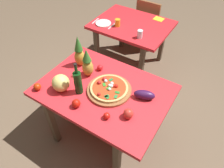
# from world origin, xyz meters

# --- Properties ---
(ground_plane) EXTENTS (10.00, 10.00, 0.00)m
(ground_plane) POSITION_xyz_m (0.00, 0.00, 0.00)
(ground_plane) COLOR brown
(display_table) EXTENTS (1.27, 0.91, 0.73)m
(display_table) POSITION_xyz_m (0.00, 0.00, 0.65)
(display_table) COLOR brown
(display_table) RESTS_ON ground_plane
(background_table) EXTENTS (1.07, 0.84, 0.73)m
(background_table) POSITION_xyz_m (-0.38, 1.28, 0.63)
(background_table) COLOR brown
(background_table) RESTS_ON ground_plane
(dining_chair) EXTENTS (0.41, 0.41, 0.85)m
(dining_chair) POSITION_xyz_m (-0.39, 1.93, 0.48)
(dining_chair) COLOR brown
(dining_chair) RESTS_ON ground_plane
(pizza_board) EXTENTS (0.43, 0.43, 0.02)m
(pizza_board) POSITION_xyz_m (0.06, 0.01, 0.75)
(pizza_board) COLOR brown
(pizza_board) RESTS_ON display_table
(pizza) EXTENTS (0.37, 0.37, 0.06)m
(pizza) POSITION_xyz_m (0.05, 0.01, 0.77)
(pizza) COLOR tan
(pizza) RESTS_ON pizza_board
(wine_bottle) EXTENTS (0.08, 0.08, 0.35)m
(wine_bottle) POSITION_xyz_m (-0.18, -0.16, 0.86)
(wine_bottle) COLOR #0F3512
(wine_bottle) RESTS_ON display_table
(pineapple_left) EXTENTS (0.11, 0.11, 0.36)m
(pineapple_left) POSITION_xyz_m (-0.43, 0.18, 0.89)
(pineapple_left) COLOR gold
(pineapple_left) RESTS_ON display_table
(pineapple_right) EXTENTS (0.12, 0.12, 0.32)m
(pineapple_right) POSITION_xyz_m (-0.25, 0.09, 0.88)
(pineapple_right) COLOR #BC8E37
(pineapple_right) RESTS_ON display_table
(melon) EXTENTS (0.17, 0.17, 0.17)m
(melon) POSITION_xyz_m (-0.34, -0.22, 0.82)
(melon) COLOR #E3CE6D
(melon) RESTS_ON display_table
(bell_pepper) EXTENTS (0.09, 0.09, 0.10)m
(bell_pepper) POSITION_xyz_m (0.37, -0.17, 0.78)
(bell_pepper) COLOR red
(bell_pepper) RESTS_ON display_table
(eggplant) EXTENTS (0.22, 0.15, 0.09)m
(eggplant) POSITION_xyz_m (0.39, 0.11, 0.78)
(eggplant) COLOR #3B1643
(eggplant) RESTS_ON display_table
(tomato_at_corner) EXTENTS (0.06, 0.06, 0.06)m
(tomato_at_corner) POSITION_xyz_m (-0.20, 0.22, 0.77)
(tomato_at_corner) COLOR red
(tomato_at_corner) RESTS_ON display_table
(tomato_beside_pepper) EXTENTS (0.08, 0.08, 0.08)m
(tomato_beside_pepper) POSITION_xyz_m (-0.09, -0.31, 0.77)
(tomato_beside_pepper) COLOR red
(tomato_beside_pepper) RESTS_ON display_table
(tomato_near_board) EXTENTS (0.06, 0.06, 0.06)m
(tomato_near_board) POSITION_xyz_m (0.22, -0.28, 0.76)
(tomato_near_board) COLOR red
(tomato_near_board) RESTS_ON display_table
(tomato_by_bottle) EXTENTS (0.07, 0.07, 0.07)m
(tomato_by_bottle) POSITION_xyz_m (-0.54, -0.35, 0.77)
(tomato_by_bottle) COLOR red
(tomato_by_bottle) RESTS_ON display_table
(drinking_glass_juice) EXTENTS (0.07, 0.07, 0.10)m
(drinking_glass_juice) POSITION_xyz_m (-0.52, 1.12, 0.78)
(drinking_glass_juice) COLOR gold
(drinking_glass_juice) RESTS_ON background_table
(drinking_glass_water) EXTENTS (0.07, 0.07, 0.10)m
(drinking_glass_water) POSITION_xyz_m (-0.13, 1.02, 0.79)
(drinking_glass_water) COLOR silver
(drinking_glass_water) RESTS_ON background_table
(dinner_plate) EXTENTS (0.22, 0.22, 0.02)m
(dinner_plate) POSITION_xyz_m (-0.72, 1.06, 0.74)
(dinner_plate) COLOR white
(dinner_plate) RESTS_ON background_table
(fork_utensil) EXTENTS (0.03, 0.18, 0.01)m
(fork_utensil) POSITION_xyz_m (-0.86, 1.06, 0.74)
(fork_utensil) COLOR silver
(fork_utensil) RESTS_ON background_table
(knife_utensil) EXTENTS (0.02, 0.18, 0.01)m
(knife_utensil) POSITION_xyz_m (-0.58, 1.06, 0.74)
(knife_utensil) COLOR silver
(knife_utensil) RESTS_ON background_table
(napkin_folded) EXTENTS (0.14, 0.13, 0.01)m
(napkin_folded) POSITION_xyz_m (-0.11, 1.61, 0.74)
(napkin_folded) COLOR yellow
(napkin_folded) RESTS_ON background_table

